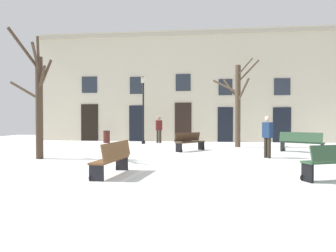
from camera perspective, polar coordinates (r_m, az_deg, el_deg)
The scene contains 12 objects.
ground_plane at distance 12.52m, azimuth -0.99°, elevation -5.75°, with size 32.99×32.99×0.00m, color white.
building_facade at distance 21.82m, azimuth 2.33°, elevation 7.33°, with size 20.62×0.60×7.61m.
tree_right_of_center at distance 17.64m, azimuth 12.50°, elevation 4.22°, with size 2.42×2.00×4.70m.
tree_left_of_center at distance 13.01m, azimuth -22.50°, elevation 4.72°, with size 2.13×1.79×4.77m.
streetlamp at distance 19.56m, azimuth -4.50°, elevation 4.23°, with size 0.30×0.30×4.19m.
litter_bin at distance 20.69m, azimuth -11.07°, elevation -1.92°, with size 0.45×0.45×0.78m.
bench_far_corner at distance 8.71m, azimuth -10.01°, elevation -5.74°, with size 0.65×1.89×0.92m.
bench_by_litter_bin at distance 15.16m, azimuth 3.91°, elevation -2.81°, with size 1.43×1.61×0.88m.
bench_near_lamp at distance 8.83m, azimuth 27.97°, elevation -5.72°, with size 1.68×1.03×0.91m.
bench_near_center_tree at distance 15.67m, azimuth 23.01°, elevation -2.69°, with size 1.86×1.45×0.93m.
person_strolling at distance 20.26m, azimuth -1.65°, elevation -0.39°, with size 0.44×0.35×1.71m.
person_crossing_plaza at distance 12.95m, azimuth 17.59°, elevation -1.52°, with size 0.40×0.44×1.66m.
Camera 1 is at (1.68, -12.32, 1.52)m, focal length 33.63 mm.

